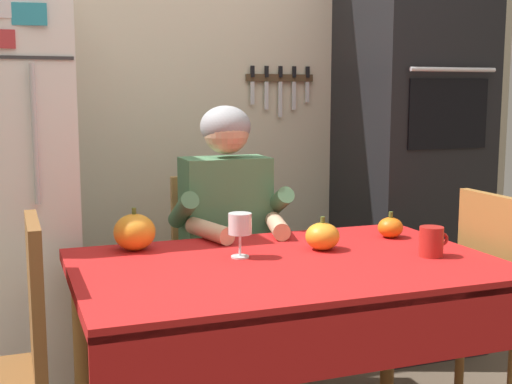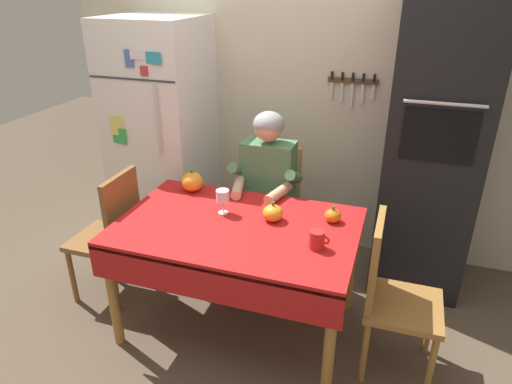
{
  "view_description": "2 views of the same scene",
  "coord_description": "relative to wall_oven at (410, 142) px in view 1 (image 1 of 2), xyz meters",
  "views": [
    {
      "loc": [
        -0.86,
        -1.94,
        1.3
      ],
      "look_at": [
        -0.08,
        0.17,
        0.97
      ],
      "focal_mm": 47.75,
      "sensor_mm": 36.0,
      "label": 1
    },
    {
      "loc": [
        0.84,
        -2.06,
        2.04
      ],
      "look_at": [
        0.08,
        0.21,
        0.91
      ],
      "focal_mm": 31.89,
      "sensor_mm": 36.0,
      "label": 2
    }
  ],
  "objects": [
    {
      "name": "coffee_mug",
      "position": [
        -0.56,
        -1.01,
        -0.26
      ],
      "size": [
        0.11,
        0.08,
        0.1
      ],
      "color": "#B2231E",
      "rests_on": "dining_table"
    },
    {
      "name": "chair_behind_person",
      "position": [
        -1.06,
        -0.13,
        -0.54
      ],
      "size": [
        0.4,
        0.4,
        0.93
      ],
      "color": "tan",
      "rests_on": "ground"
    },
    {
      "name": "pumpkin_medium",
      "position": [
        -0.86,
        -0.79,
        -0.26
      ],
      "size": [
        0.12,
        0.12,
        0.12
      ],
      "color": "orange",
      "rests_on": "dining_table"
    },
    {
      "name": "back_wall_assembly",
      "position": [
        -1.0,
        0.35,
        0.25
      ],
      "size": [
        3.7,
        0.13,
        2.6
      ],
      "color": "beige",
      "rests_on": "ground"
    },
    {
      "name": "pumpkin_small",
      "position": [
        -1.5,
        -0.56,
        -0.24
      ],
      "size": [
        0.15,
        0.15,
        0.15
      ],
      "color": "orange",
      "rests_on": "dining_table"
    },
    {
      "name": "dining_table",
      "position": [
        -1.05,
        -0.92,
        -0.39
      ],
      "size": [
        1.4,
        0.9,
        0.74
      ],
      "color": "#9E6B33",
      "rests_on": "ground"
    },
    {
      "name": "seated_person",
      "position": [
        -1.06,
        -0.32,
        -0.31
      ],
      "size": [
        0.47,
        0.55,
        1.25
      ],
      "color": "#38384C",
      "rests_on": "ground"
    },
    {
      "name": "wall_oven",
      "position": [
        0.0,
        0.0,
        0.0
      ],
      "size": [
        0.6,
        0.64,
        2.1
      ],
      "color": "black",
      "rests_on": "ground"
    },
    {
      "name": "pumpkin_large",
      "position": [
        -0.53,
        -0.69,
        -0.27
      ],
      "size": [
        0.1,
        0.1,
        0.1
      ],
      "color": "orange",
      "rests_on": "dining_table"
    },
    {
      "name": "chair_right_side",
      "position": [
        -0.15,
        -0.95,
        -0.54
      ],
      "size": [
        0.4,
        0.4,
        0.93
      ],
      "color": "#9E6B33",
      "rests_on": "ground"
    },
    {
      "name": "wine_glass",
      "position": [
        -1.18,
        -0.8,
        -0.2
      ],
      "size": [
        0.08,
        0.08,
        0.15
      ],
      "color": "white",
      "rests_on": "dining_table"
    },
    {
      "name": "chair_left_side",
      "position": [
        -1.95,
        -0.88,
        -0.54
      ],
      "size": [
        0.4,
        0.4,
        0.93
      ],
      "color": "brown",
      "rests_on": "ground"
    }
  ]
}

